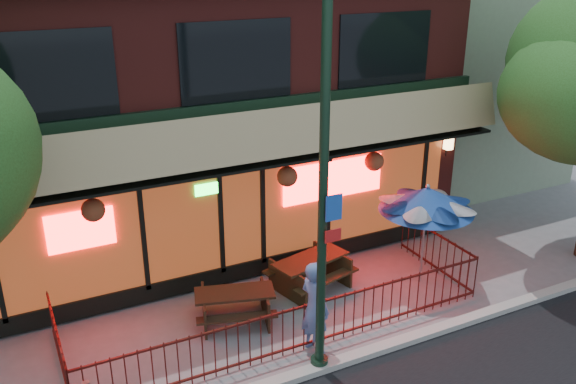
{
  "coord_description": "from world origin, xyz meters",
  "views": [
    {
      "loc": [
        -4.59,
        -8.31,
        7.08
      ],
      "look_at": [
        0.57,
        2.0,
        2.49
      ],
      "focal_mm": 38.0,
      "sensor_mm": 36.0,
      "label": 1
    }
  ],
  "objects_px": {
    "pedestrian": "(315,307)",
    "picnic_table_left": "(235,302)",
    "street_light": "(323,209)",
    "patio_umbrella": "(427,199)",
    "picnic_table_right": "(310,268)"
  },
  "relations": [
    {
      "from": "pedestrian",
      "to": "picnic_table_left",
      "type": "bearing_deg",
      "value": 19.99
    },
    {
      "from": "street_light",
      "to": "patio_umbrella",
      "type": "xyz_separation_m",
      "value": [
        3.6,
        1.7,
        -1.12
      ]
    },
    {
      "from": "street_light",
      "to": "picnic_table_right",
      "type": "xyz_separation_m",
      "value": [
        1.21,
        2.57,
        -2.66
      ]
    },
    {
      "from": "street_light",
      "to": "patio_umbrella",
      "type": "distance_m",
      "value": 4.13
    },
    {
      "from": "street_light",
      "to": "pedestrian",
      "type": "relative_size",
      "value": 3.73
    },
    {
      "from": "street_light",
      "to": "patio_umbrella",
      "type": "relative_size",
      "value": 2.94
    },
    {
      "from": "picnic_table_right",
      "to": "patio_umbrella",
      "type": "xyz_separation_m",
      "value": [
        2.39,
        -0.86,
        1.54
      ]
    },
    {
      "from": "street_light",
      "to": "picnic_table_right",
      "type": "height_order",
      "value": "street_light"
    },
    {
      "from": "picnic_table_left",
      "to": "picnic_table_right",
      "type": "distance_m",
      "value": 2.07
    },
    {
      "from": "picnic_table_left",
      "to": "street_light",
      "type": "bearing_deg",
      "value": -68.93
    },
    {
      "from": "patio_umbrella",
      "to": "pedestrian",
      "type": "xyz_separation_m",
      "value": [
        -3.43,
        -1.2,
        -1.09
      ]
    },
    {
      "from": "picnic_table_left",
      "to": "picnic_table_right",
      "type": "relative_size",
      "value": 0.94
    },
    {
      "from": "street_light",
      "to": "picnic_table_left",
      "type": "bearing_deg",
      "value": 111.07
    },
    {
      "from": "patio_umbrella",
      "to": "pedestrian",
      "type": "height_order",
      "value": "patio_umbrella"
    },
    {
      "from": "street_light",
      "to": "patio_umbrella",
      "type": "bearing_deg",
      "value": 25.32
    }
  ]
}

